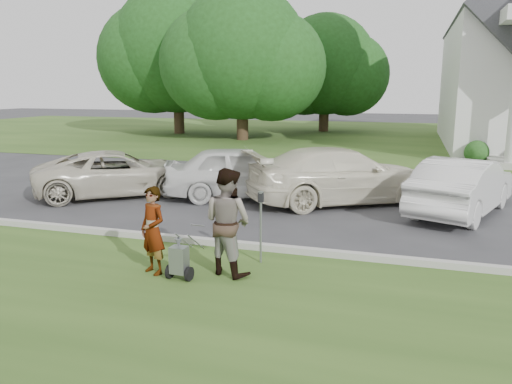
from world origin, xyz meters
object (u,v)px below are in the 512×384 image
at_px(tree_back, 325,69).
at_px(car_c, 341,175).
at_px(tree_far, 177,55).
at_px(tree_left, 242,60).
at_px(car_d, 462,186).
at_px(striping_cart, 179,261).
at_px(car_b, 242,172).
at_px(person_right, 228,222).
at_px(person_left, 153,231).
at_px(parking_meter_near, 261,219).
at_px(car_a, 118,173).

xyz_separation_m(tree_back, car_c, (4.66, -24.42, -3.91)).
bearing_deg(tree_back, tree_far, -153.44).
bearing_deg(tree_left, tree_back, 63.43).
relative_size(tree_back, car_d, 2.07).
distance_m(tree_far, car_d, 27.20).
distance_m(tree_left, striping_cart, 24.85).
bearing_deg(car_b, tree_left, -3.16).
bearing_deg(person_right, striping_cart, 57.08).
xyz_separation_m(person_left, car_b, (-0.53, 6.60, 0.00)).
xyz_separation_m(car_c, car_d, (3.31, -0.39, -0.06)).
relative_size(parking_meter_near, car_b, 0.30).
height_order(striping_cart, car_a, car_a).
height_order(car_c, car_d, car_c).
bearing_deg(car_c, car_b, 61.13).
bearing_deg(tree_left, striping_cart, -73.89).
relative_size(striping_cart, car_c, 0.16).
height_order(striping_cart, person_right, person_right).
height_order(tree_back, car_a, tree_back).
bearing_deg(striping_cart, person_right, 39.71).
xyz_separation_m(tree_far, striping_cart, (12.77, -26.43, -5.34)).
distance_m(tree_far, person_right, 29.57).
bearing_deg(car_a, tree_far, -16.70).
height_order(tree_back, person_left, tree_back).
xyz_separation_m(tree_back, person_left, (2.19, -31.29, -3.92)).
xyz_separation_m(person_left, car_c, (2.47, 6.87, 0.01)).
distance_m(tree_back, parking_meter_near, 30.67).
height_order(person_right, parking_meter_near, person_right).
bearing_deg(striping_cart, tree_back, 97.91).
height_order(tree_left, tree_back, tree_left).
relative_size(tree_back, parking_meter_near, 6.73).
relative_size(person_right, car_a, 0.39).
xyz_separation_m(tree_back, car_b, (1.66, -24.69, -3.91)).
height_order(tree_left, tree_far, tree_far).
distance_m(tree_left, car_a, 18.08).
bearing_deg(parking_meter_near, tree_far, 118.90).
height_order(striping_cart, car_d, car_d).
bearing_deg(car_b, person_right, 174.52).
xyz_separation_m(tree_left, parking_meter_near, (7.90, -22.18, -4.21)).
height_order(car_a, car_c, car_c).
relative_size(tree_far, person_right, 5.94).
bearing_deg(tree_far, tree_left, -26.56).
distance_m(person_left, car_b, 6.62).
bearing_deg(person_left, parking_meter_near, 58.61).
distance_m(tree_left, car_b, 18.14).
bearing_deg(car_a, tree_left, -31.73).
xyz_separation_m(tree_far, parking_meter_near, (13.90, -25.18, -4.79)).
relative_size(striping_cart, person_right, 0.46).
bearing_deg(person_left, tree_left, 130.47).
bearing_deg(car_c, tree_back, -23.16).
height_order(striping_cart, car_b, car_b).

